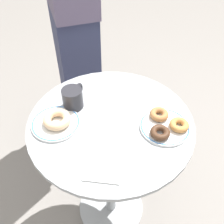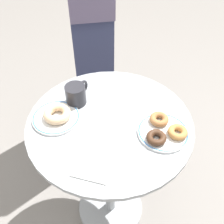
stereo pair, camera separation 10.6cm
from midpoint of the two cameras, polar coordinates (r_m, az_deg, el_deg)
The scene contains 11 objects.
ground_plane at distance 1.72m, azimuth 1.56°, elevation -20.07°, with size 7.00×7.00×0.02m, color gray.
cafe_table at distance 1.27m, azimuth 2.01°, elevation -10.14°, with size 0.67×0.67×0.77m.
plate_left at distance 1.08m, azimuth -9.20°, elevation -1.29°, with size 0.19×0.19×0.01m.
plate_right at distance 1.05m, azimuth 13.76°, elevation -4.38°, with size 0.20×0.20×0.01m.
donut_glazed at distance 1.07m, azimuth -8.92°, elevation -0.53°, with size 0.11×0.11×0.03m, color #E0B789.
donut_old_fashioned at distance 1.04m, azimuth 16.79°, elevation -4.29°, with size 0.07×0.07×0.02m, color #BC7F42.
donut_cinnamon at distance 1.07m, azimuth 12.91°, elevation -1.65°, with size 0.07×0.07×0.02m, color #A36B3D.
donut_chocolate at distance 1.00m, azimuth 12.52°, elevation -5.54°, with size 0.07×0.07×0.02m, color #422819.
paper_napkin at distance 0.93m, azimuth -0.62°, elevation -11.96°, with size 0.13×0.11×0.01m, color white.
coffee_mug at distance 1.12m, azimuth -5.00°, elevation 3.70°, with size 0.09×0.12×0.09m.
person_figure at distance 1.56m, azimuth -2.75°, elevation 19.46°, with size 0.36×0.45×1.76m.
Camera 2 is at (0.19, -0.70, 1.55)m, focal length 42.64 mm.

